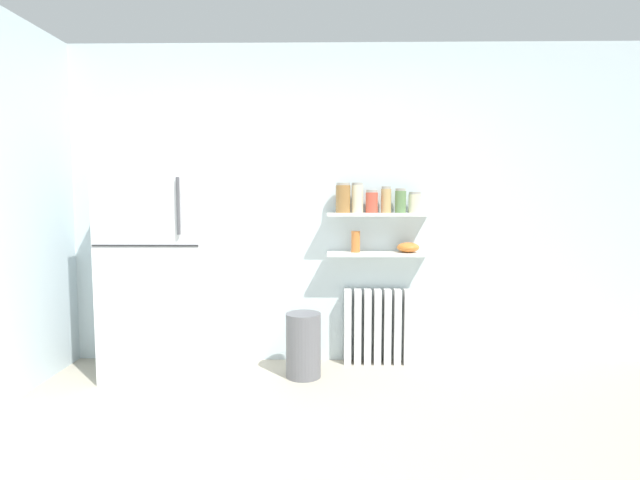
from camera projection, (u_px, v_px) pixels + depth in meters
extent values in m
plane|color=#B2A893|center=(344.00, 450.00, 2.72)|extent=(7.04, 7.04, 0.00)
cube|color=silver|center=(339.00, 205.00, 4.15)|extent=(7.04, 0.10, 2.60)
cube|color=silver|center=(161.00, 264.00, 3.85)|extent=(0.77, 0.62, 1.71)
cube|color=#262628|center=(145.00, 246.00, 3.52)|extent=(0.76, 0.01, 0.01)
cylinder|color=#4C4C51|center=(178.00, 206.00, 3.48)|extent=(0.02, 0.02, 0.40)
cube|color=white|center=(348.00, 326.00, 4.11)|extent=(0.06, 0.12, 0.62)
cube|color=white|center=(357.00, 326.00, 4.11)|extent=(0.06, 0.12, 0.62)
cube|color=white|center=(367.00, 326.00, 4.10)|extent=(0.06, 0.12, 0.62)
cube|color=white|center=(377.00, 326.00, 4.10)|extent=(0.06, 0.12, 0.62)
cube|color=white|center=(387.00, 327.00, 4.10)|extent=(0.06, 0.12, 0.62)
cube|color=white|center=(397.00, 327.00, 4.10)|extent=(0.06, 0.12, 0.62)
cube|color=white|center=(407.00, 327.00, 4.10)|extent=(0.06, 0.12, 0.62)
cube|color=white|center=(378.00, 254.00, 4.02)|extent=(0.83, 0.22, 0.02)
cube|color=white|center=(379.00, 214.00, 3.99)|extent=(0.83, 0.22, 0.02)
cylinder|color=olive|center=(343.00, 199.00, 3.99)|extent=(0.12, 0.12, 0.22)
cylinder|color=gray|center=(343.00, 184.00, 3.98)|extent=(0.11, 0.11, 0.02)
cylinder|color=beige|center=(357.00, 199.00, 3.98)|extent=(0.09, 0.09, 0.22)
cylinder|color=gray|center=(357.00, 184.00, 3.97)|extent=(0.09, 0.09, 0.02)
cylinder|color=#C64C38|center=(372.00, 203.00, 3.99)|extent=(0.10, 0.10, 0.16)
cylinder|color=gray|center=(372.00, 191.00, 3.98)|extent=(0.09, 0.09, 0.02)
cylinder|color=tan|center=(386.00, 201.00, 3.98)|extent=(0.08, 0.08, 0.19)
cylinder|color=gray|center=(386.00, 188.00, 3.97)|extent=(0.07, 0.07, 0.02)
cylinder|color=#5B7F4C|center=(400.00, 202.00, 3.98)|extent=(0.09, 0.09, 0.17)
cylinder|color=gray|center=(401.00, 190.00, 3.97)|extent=(0.08, 0.08, 0.02)
cylinder|color=beige|center=(415.00, 204.00, 3.98)|extent=(0.10, 0.10, 0.15)
cylinder|color=gray|center=(415.00, 193.00, 3.97)|extent=(0.09, 0.09, 0.02)
cylinder|color=#CC7033|center=(356.00, 242.00, 4.01)|extent=(0.07, 0.07, 0.17)
ellipsoid|color=orange|center=(408.00, 247.00, 4.01)|extent=(0.18, 0.18, 0.08)
cylinder|color=slate|center=(303.00, 345.00, 3.80)|extent=(0.27, 0.27, 0.49)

